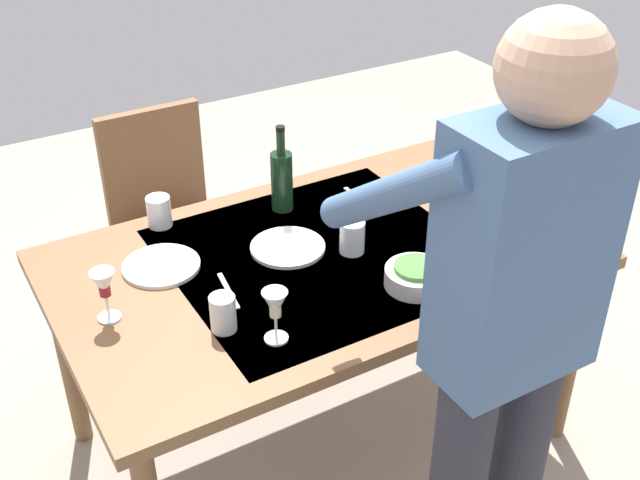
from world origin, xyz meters
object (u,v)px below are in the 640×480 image
(water_cup_near_left, at_px, (455,183))
(dinner_plate_near, at_px, (288,247))
(wine_glass_left, at_px, (275,307))
(serving_bowl_pasta, at_px, (494,242))
(water_cup_far_left, at_px, (159,211))
(water_cup_far_right, at_px, (223,313))
(person_server, at_px, (505,330))
(chair_near, at_px, (166,212))
(dinner_plate_far, at_px, (161,266))
(water_cup_near_right, at_px, (352,237))
(side_bowl_salad, at_px, (416,276))
(dining_table, at_px, (320,274))
(wine_bottle, at_px, (282,179))
(wine_glass_right, at_px, (104,287))

(water_cup_near_left, distance_m, dinner_plate_near, 0.65)
(wine_glass_left, height_order, serving_bowl_pasta, wine_glass_left)
(water_cup_far_left, height_order, dinner_plate_near, water_cup_far_left)
(water_cup_far_right, bearing_deg, person_server, 128.79)
(chair_near, distance_m, water_cup_near_left, 1.13)
(dinner_plate_far, bearing_deg, water_cup_near_right, 158.65)
(chair_near, xyz_separation_m, side_bowl_salad, (-0.34, 1.14, 0.26))
(dining_table, xyz_separation_m, side_bowl_salad, (-0.15, 0.28, 0.11))
(wine_bottle, relative_size, dinner_plate_far, 1.29)
(dining_table, xyz_separation_m, dinner_plate_near, (0.07, -0.07, 0.08))
(water_cup_near_left, xyz_separation_m, water_cup_near_right, (0.48, 0.11, -0.00))
(dining_table, relative_size, water_cup_near_right, 15.53)
(wine_glass_left, distance_m, water_cup_far_right, 0.16)
(wine_bottle, xyz_separation_m, water_cup_far_left, (0.39, -0.10, -0.06))
(wine_bottle, xyz_separation_m, water_cup_near_right, (-0.06, 0.34, -0.06))
(side_bowl_salad, bearing_deg, wine_glass_left, 1.73)
(wine_bottle, relative_size, wine_glass_right, 1.96)
(wine_bottle, height_order, water_cup_near_right, wine_bottle)
(wine_bottle, distance_m, wine_glass_right, 0.74)
(wine_glass_left, distance_m, water_cup_far_left, 0.70)
(water_cup_far_left, distance_m, dinner_plate_near, 0.44)
(dining_table, relative_size, wine_bottle, 5.37)
(wine_bottle, xyz_separation_m, serving_bowl_pasta, (-0.43, 0.56, -0.08))
(dining_table, height_order, person_server, person_server)
(wine_glass_right, xyz_separation_m, dinner_plate_far, (-0.21, -0.16, -0.10))
(water_cup_near_left, relative_size, serving_bowl_pasta, 0.34)
(side_bowl_salad, relative_size, dinner_plate_far, 0.78)
(dining_table, height_order, water_cup_near_left, water_cup_near_left)
(water_cup_far_left, bearing_deg, side_bowl_salad, 126.79)
(chair_near, height_order, water_cup_near_left, chair_near)
(person_server, distance_m, water_cup_far_right, 0.73)
(wine_bottle, relative_size, water_cup_far_left, 2.93)
(water_cup_near_right, relative_size, dinner_plate_far, 0.44)
(wine_glass_left, xyz_separation_m, wine_glass_right, (0.35, -0.31, 0.00))
(wine_glass_right, height_order, dinner_plate_near, wine_glass_right)
(wine_glass_right, bearing_deg, serving_bowl_pasta, 166.52)
(dining_table, bearing_deg, side_bowl_salad, 118.83)
(chair_near, height_order, water_cup_far_left, chair_near)
(chair_near, distance_m, serving_bowl_pasta, 1.32)
(water_cup_far_right, height_order, dinner_plate_far, water_cup_far_right)
(serving_bowl_pasta, xyz_separation_m, dinner_plate_far, (0.90, -0.43, -0.03))
(person_server, height_order, dinner_plate_near, person_server)
(water_cup_far_left, xyz_separation_m, dinner_plate_near, (-0.29, 0.33, -0.04))
(water_cup_near_right, height_order, water_cup_far_left, water_cup_near_right)
(person_server, xyz_separation_m, water_cup_near_left, (-0.53, -0.82, -0.15))
(dinner_plate_far, bearing_deg, water_cup_near_left, 174.70)
(water_cup_near_left, bearing_deg, water_cup_far_left, -19.26)
(water_cup_near_right, distance_m, dinner_plate_near, 0.20)
(dining_table, height_order, wine_bottle, wine_bottle)
(chair_near, relative_size, water_cup_near_right, 8.90)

